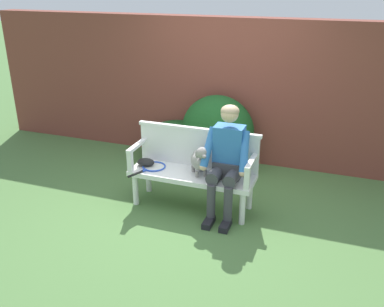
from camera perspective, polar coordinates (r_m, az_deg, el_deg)
ground_plane at (r=5.31m, az=0.00°, el=-7.08°), size 40.00×40.00×0.00m
brick_garden_fence at (r=6.44m, az=5.27°, el=8.47°), size 8.00×0.30×2.12m
hedge_bush_mid_right at (r=6.52m, az=-1.96°, el=1.68°), size 1.11×1.07×0.60m
hedge_bush_far_left at (r=6.25m, az=3.46°, el=3.04°), size 1.09×0.78×1.08m
garden_bench at (r=5.12m, az=0.00°, el=-3.24°), size 1.52×0.50×0.46m
bench_backrest at (r=5.18m, az=0.82°, el=0.92°), size 1.56×0.06×0.50m
bench_armrest_left_end at (r=5.21m, az=-7.78°, el=0.19°), size 0.06×0.50×0.28m
bench_armrest_right_end at (r=4.76m, az=7.80°, el=-2.06°), size 0.06×0.50×0.28m
person_seated at (r=4.86m, az=4.71°, el=-0.49°), size 0.56×0.65×1.33m
dog_on_bench at (r=4.96m, az=1.05°, el=-0.87°), size 0.31×0.37×0.39m
tennis_racket at (r=5.24m, az=-5.35°, el=-1.84°), size 0.38×0.58×0.03m
baseball_glove at (r=5.30m, az=-6.25°, el=-1.16°), size 0.23×0.19×0.09m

